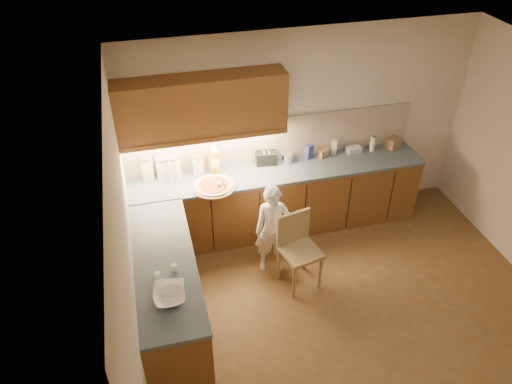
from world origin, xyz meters
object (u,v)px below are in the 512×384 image
oil_jug (215,161)px  pizza_on_board (214,186)px  wooden_chair (298,245)px  child (273,230)px  toaster (266,158)px

oil_jug → pizza_on_board: bearing=-103.2°
pizza_on_board → wooden_chair: pizza_on_board is taller
child → wooden_chair: (0.22, -0.27, -0.05)m
wooden_chair → toaster: toaster is taller
oil_jug → child: bearing=-60.2°
pizza_on_board → wooden_chair: (0.80, -0.82, -0.41)m
child → toaster: size_ratio=4.24×
wooden_chair → oil_jug: oil_jug is taller
wooden_chair → toaster: (-0.05, 1.18, 0.47)m
pizza_on_board → toaster: bearing=25.8°
pizza_on_board → child: child is taller
pizza_on_board → oil_jug: oil_jug is taller
wooden_chair → oil_jug: 1.46m
child → wooden_chair: child is taller
pizza_on_board → toaster: size_ratio=1.87×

